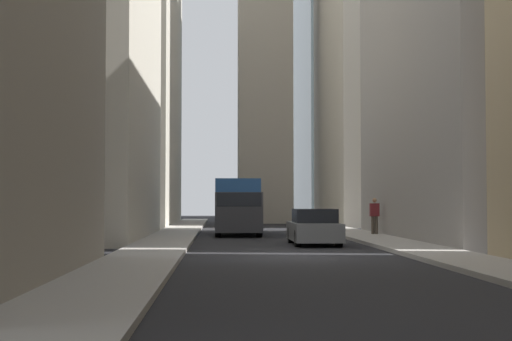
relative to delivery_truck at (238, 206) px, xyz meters
The scene contains 10 objects.
ground_plane 14.78m from the delivery_truck, behind, with size 135.00×135.00×0.00m, color black.
sidewalk_right 15.03m from the delivery_truck, 168.05° to the left, with size 90.00×2.20×0.14m, color gray.
sidewalk_left 15.85m from the delivery_truck, 158.05° to the right, with size 90.00×2.20×0.14m, color gray.
building_left_midfar 15.15m from the delivery_truck, 113.76° to the right, with size 17.61×10.50×18.10m.
building_left_far 24.37m from the delivery_truck, 35.23° to the right, with size 15.22×10.00×28.29m.
building_right_far 23.12m from the delivery_truck, 28.63° to the left, with size 18.57×10.50×28.68m.
church_spire 27.26m from the delivery_truck, ahead, with size 4.65×4.65×34.06m.
delivery_truck is the anchor object (origin of this frame).
hatchback_grey 9.27m from the delivery_truck, 162.34° to the right, with size 4.30×1.78×1.42m.
pedestrian 6.94m from the delivery_truck, 108.99° to the right, with size 0.26×0.44×1.74m.
Camera 1 is at (-23.51, 2.28, 1.70)m, focal length 52.74 mm.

